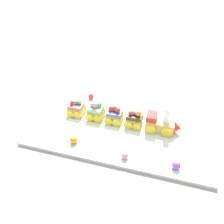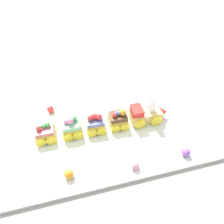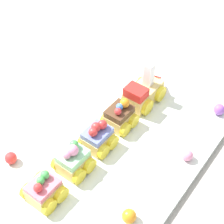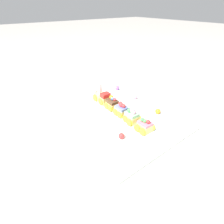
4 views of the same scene
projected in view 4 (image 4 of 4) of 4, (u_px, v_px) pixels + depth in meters
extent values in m
plane|color=gray|center=(113.00, 115.00, 0.85)|extent=(10.00, 10.00, 0.00)
cube|color=silver|center=(113.00, 114.00, 0.84)|extent=(0.63, 0.44, 0.01)
cube|color=#E5C675|center=(102.00, 98.00, 0.93)|extent=(0.10, 0.05, 0.04)
cube|color=red|center=(105.00, 95.00, 0.90)|extent=(0.04, 0.05, 0.02)
cone|color=red|center=(96.00, 94.00, 0.97)|extent=(0.03, 0.04, 0.04)
cube|color=white|center=(100.00, 92.00, 0.93)|extent=(0.02, 0.02, 0.02)
cube|color=white|center=(100.00, 89.00, 0.92)|extent=(0.02, 0.02, 0.02)
cube|color=white|center=(100.00, 86.00, 0.91)|extent=(0.02, 0.02, 0.02)
cylinder|color=yellow|center=(104.00, 95.00, 0.97)|extent=(0.04, 0.01, 0.04)
cylinder|color=yellow|center=(95.00, 98.00, 0.94)|extent=(0.04, 0.01, 0.04)
cylinder|color=yellow|center=(109.00, 99.00, 0.93)|extent=(0.04, 0.01, 0.04)
cylinder|color=yellow|center=(100.00, 102.00, 0.90)|extent=(0.04, 0.01, 0.04)
cube|color=#E5C675|center=(112.00, 105.00, 0.87)|extent=(0.06, 0.05, 0.03)
cube|color=brown|center=(112.00, 101.00, 0.86)|extent=(0.05, 0.04, 0.01)
sphere|color=red|center=(115.00, 99.00, 0.85)|extent=(0.01, 0.01, 0.01)
sphere|color=#4C84E0|center=(112.00, 99.00, 0.85)|extent=(0.01, 0.01, 0.01)
sphere|color=orange|center=(111.00, 97.00, 0.86)|extent=(0.02, 0.02, 0.02)
cylinder|color=yellow|center=(115.00, 103.00, 0.90)|extent=(0.03, 0.01, 0.03)
cylinder|color=yellow|center=(106.00, 106.00, 0.87)|extent=(0.03, 0.01, 0.03)
cylinder|color=yellow|center=(118.00, 105.00, 0.88)|extent=(0.03, 0.01, 0.03)
cylinder|color=yellow|center=(110.00, 109.00, 0.85)|extent=(0.03, 0.01, 0.03)
cube|color=#E5C675|center=(121.00, 112.00, 0.82)|extent=(0.06, 0.05, 0.03)
cube|color=#6B7AC6|center=(122.00, 108.00, 0.81)|extent=(0.05, 0.04, 0.01)
sphere|color=red|center=(124.00, 106.00, 0.79)|extent=(0.02, 0.02, 0.02)
sphere|color=red|center=(121.00, 105.00, 0.80)|extent=(0.02, 0.02, 0.02)
sphere|color=red|center=(120.00, 103.00, 0.81)|extent=(0.02, 0.02, 0.02)
cylinder|color=yellow|center=(124.00, 109.00, 0.85)|extent=(0.03, 0.01, 0.03)
cylinder|color=yellow|center=(115.00, 112.00, 0.82)|extent=(0.03, 0.01, 0.03)
cylinder|color=yellow|center=(128.00, 111.00, 0.83)|extent=(0.03, 0.01, 0.03)
cylinder|color=yellow|center=(119.00, 115.00, 0.80)|extent=(0.03, 0.01, 0.03)
cube|color=#E5C675|center=(132.00, 119.00, 0.77)|extent=(0.06, 0.05, 0.03)
cube|color=#93DBA3|center=(132.00, 114.00, 0.76)|extent=(0.05, 0.04, 0.02)
sphere|color=pink|center=(134.00, 113.00, 0.74)|extent=(0.02, 0.02, 0.02)
sphere|color=pink|center=(133.00, 110.00, 0.75)|extent=(0.02, 0.02, 0.02)
sphere|color=#4CBC56|center=(129.00, 110.00, 0.76)|extent=(0.02, 0.02, 0.02)
cylinder|color=yellow|center=(134.00, 115.00, 0.80)|extent=(0.03, 0.01, 0.03)
cylinder|color=yellow|center=(125.00, 119.00, 0.77)|extent=(0.03, 0.01, 0.03)
cylinder|color=yellow|center=(138.00, 118.00, 0.78)|extent=(0.03, 0.01, 0.03)
cylinder|color=yellow|center=(129.00, 123.00, 0.75)|extent=(0.03, 0.01, 0.03)
cube|color=#E5C675|center=(144.00, 127.00, 0.72)|extent=(0.06, 0.05, 0.03)
cube|color=#E57084|center=(145.00, 123.00, 0.71)|extent=(0.05, 0.04, 0.01)
sphere|color=red|center=(148.00, 122.00, 0.69)|extent=(0.02, 0.02, 0.02)
sphere|color=#4CBC56|center=(145.00, 121.00, 0.70)|extent=(0.02, 0.02, 0.01)
sphere|color=#4CBC56|center=(142.00, 119.00, 0.71)|extent=(0.02, 0.02, 0.02)
cylinder|color=yellow|center=(146.00, 123.00, 0.74)|extent=(0.03, 0.01, 0.03)
cylinder|color=yellow|center=(137.00, 128.00, 0.72)|extent=(0.03, 0.01, 0.03)
cylinder|color=yellow|center=(152.00, 127.00, 0.72)|extent=(0.03, 0.01, 0.03)
cylinder|color=yellow|center=(142.00, 132.00, 0.70)|extent=(0.03, 0.01, 0.03)
sphere|color=pink|center=(135.00, 97.00, 0.96)|extent=(0.02, 0.02, 0.02)
sphere|color=orange|center=(158.00, 111.00, 0.83)|extent=(0.03, 0.03, 0.03)
sphere|color=red|center=(121.00, 136.00, 0.68)|extent=(0.02, 0.02, 0.02)
sphere|color=#9956C6|center=(117.00, 88.00, 1.06)|extent=(0.03, 0.03, 0.03)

